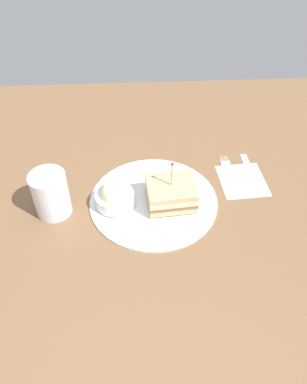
{
  "coord_description": "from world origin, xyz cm",
  "views": [
    {
      "loc": [
        2.98,
        56.73,
        58.63
      ],
      "look_at": [
        0.0,
        0.0,
        2.83
      ],
      "focal_mm": 36.08,
      "sensor_mm": 36.0,
      "label": 1
    }
  ],
  "objects_px": {
    "sandwich_half_center": "(171,193)",
    "drink_glass": "(51,196)",
    "coleslaw_bowl": "(115,196)",
    "knife": "(249,169)",
    "fork": "(228,169)",
    "napkin": "(242,181)",
    "plate": "(154,200)"
  },
  "relations": [
    {
      "from": "sandwich_half_center",
      "to": "drink_glass",
      "type": "distance_m",
      "value": 0.24
    },
    {
      "from": "sandwich_half_center",
      "to": "coleslaw_bowl",
      "type": "xyz_separation_m",
      "value": [
        0.12,
        -0.0,
        -0.0
      ]
    },
    {
      "from": "drink_glass",
      "to": "knife",
      "type": "xyz_separation_m",
      "value": [
        -0.43,
        -0.11,
        -0.04
      ]
    },
    {
      "from": "coleslaw_bowl",
      "to": "fork",
      "type": "distance_m",
      "value": 0.28
    },
    {
      "from": "coleslaw_bowl",
      "to": "napkin",
      "type": "relative_size",
      "value": 0.72
    },
    {
      "from": "plate",
      "to": "fork",
      "type": "bearing_deg",
      "value": -152.2
    },
    {
      "from": "sandwich_half_center",
      "to": "knife",
      "type": "height_order",
      "value": "sandwich_half_center"
    },
    {
      "from": "drink_glass",
      "to": "fork",
      "type": "xyz_separation_m",
      "value": [
        -0.38,
        -0.11,
        -0.04
      ]
    },
    {
      "from": "plate",
      "to": "coleslaw_bowl",
      "type": "bearing_deg",
      "value": 5.94
    },
    {
      "from": "fork",
      "to": "coleslaw_bowl",
      "type": "bearing_deg",
      "value": 21.54
    },
    {
      "from": "plate",
      "to": "drink_glass",
      "type": "height_order",
      "value": "drink_glass"
    },
    {
      "from": "plate",
      "to": "sandwich_half_center",
      "type": "bearing_deg",
      "value": 166.49
    },
    {
      "from": "sandwich_half_center",
      "to": "drink_glass",
      "type": "bearing_deg",
      "value": 1.59
    },
    {
      "from": "coleslaw_bowl",
      "to": "knife",
      "type": "relative_size",
      "value": 0.62
    },
    {
      "from": "sandwich_half_center",
      "to": "napkin",
      "type": "relative_size",
      "value": 0.95
    },
    {
      "from": "napkin",
      "to": "coleslaw_bowl",
      "type": "bearing_deg",
      "value": 12.47
    },
    {
      "from": "sandwich_half_center",
      "to": "fork",
      "type": "distance_m",
      "value": 0.18
    },
    {
      "from": "coleslaw_bowl",
      "to": "fork",
      "type": "bearing_deg",
      "value": -158.46
    },
    {
      "from": "plate",
      "to": "napkin",
      "type": "relative_size",
      "value": 2.43
    },
    {
      "from": "coleslaw_bowl",
      "to": "knife",
      "type": "height_order",
      "value": "coleslaw_bowl"
    },
    {
      "from": "drink_glass",
      "to": "sandwich_half_center",
      "type": "bearing_deg",
      "value": -178.41
    },
    {
      "from": "coleslaw_bowl",
      "to": "knife",
      "type": "bearing_deg",
      "value": -162.2
    },
    {
      "from": "plate",
      "to": "sandwich_half_center",
      "type": "xyz_separation_m",
      "value": [
        -0.04,
        0.01,
        0.03
      ]
    },
    {
      "from": "plate",
      "to": "sandwich_half_center",
      "type": "relative_size",
      "value": 2.57
    },
    {
      "from": "sandwich_half_center",
      "to": "drink_glass",
      "type": "height_order",
      "value": "sandwich_half_center"
    },
    {
      "from": "sandwich_half_center",
      "to": "napkin",
      "type": "height_order",
      "value": "sandwich_half_center"
    },
    {
      "from": "sandwich_half_center",
      "to": "coleslaw_bowl",
      "type": "distance_m",
      "value": 0.12
    },
    {
      "from": "sandwich_half_center",
      "to": "coleslaw_bowl",
      "type": "relative_size",
      "value": 1.31
    },
    {
      "from": "coleslaw_bowl",
      "to": "fork",
      "type": "xyz_separation_m",
      "value": [
        -0.26,
        -0.1,
        -0.03
      ]
    },
    {
      "from": "plate",
      "to": "knife",
      "type": "xyz_separation_m",
      "value": [
        -0.23,
        -0.09,
        -0.0
      ]
    },
    {
      "from": "fork",
      "to": "plate",
      "type": "bearing_deg",
      "value": 27.8
    },
    {
      "from": "coleslaw_bowl",
      "to": "knife",
      "type": "distance_m",
      "value": 0.32
    }
  ]
}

